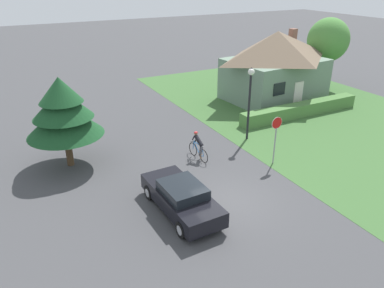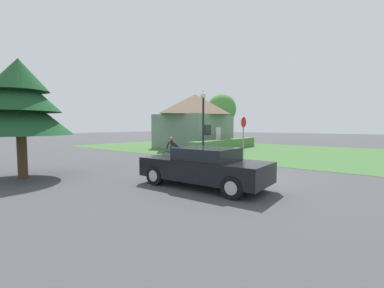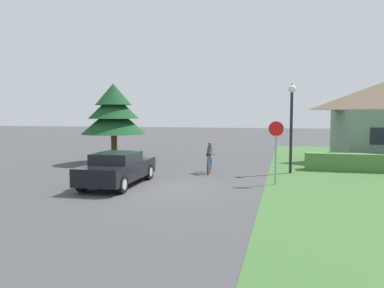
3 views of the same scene
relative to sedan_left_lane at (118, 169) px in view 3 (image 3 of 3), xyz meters
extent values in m
plane|color=#424244|center=(2.09, -0.32, -0.69)|extent=(140.00, 140.00, 0.00)
cube|color=black|center=(11.74, 7.87, 1.08)|extent=(1.10, 0.15, 0.90)
cube|color=black|center=(0.00, 0.02, -0.07)|extent=(1.93, 4.60, 0.68)
cube|color=black|center=(0.00, -0.12, 0.47)|extent=(1.63, 2.00, 0.41)
cylinder|color=black|center=(-0.85, 1.54, -0.35)|extent=(0.26, 0.70, 0.69)
cylinder|color=#ADADB2|center=(-0.85, 1.54, -0.35)|extent=(0.27, 0.41, 0.40)
cylinder|color=black|center=(0.75, 1.59, -0.35)|extent=(0.26, 0.70, 0.69)
cylinder|color=#ADADB2|center=(0.75, 1.59, -0.35)|extent=(0.27, 0.41, 0.40)
cylinder|color=black|center=(-0.75, -1.54, -0.35)|extent=(0.26, 0.70, 0.69)
cylinder|color=#ADADB2|center=(-0.75, -1.54, -0.35)|extent=(0.27, 0.41, 0.40)
cylinder|color=black|center=(0.84, -1.49, -0.35)|extent=(0.26, 0.70, 0.69)
cylinder|color=#ADADB2|center=(0.84, -1.49, -0.35)|extent=(0.27, 0.41, 0.40)
torus|color=black|center=(3.10, 3.54, -0.33)|extent=(0.11, 0.77, 0.76)
torus|color=black|center=(3.00, 4.59, -0.33)|extent=(0.11, 0.77, 0.76)
cylinder|color=#1E66B2|center=(3.07, 3.80, -0.15)|extent=(0.05, 0.19, 0.62)
cylinder|color=#1E66B2|center=(3.04, 4.19, -0.13)|extent=(0.09, 0.66, 0.68)
cylinder|color=#1E66B2|center=(3.04, 4.12, 0.18)|extent=(0.11, 0.78, 0.08)
cylinder|color=#1E66B2|center=(3.08, 3.71, -0.39)|extent=(0.07, 0.35, 0.16)
cylinder|color=#1E66B2|center=(3.09, 3.64, -0.09)|extent=(0.05, 0.22, 0.50)
cylinder|color=#1E66B2|center=(3.01, 4.55, -0.06)|extent=(0.05, 0.12, 0.54)
cylinder|color=black|center=(3.01, 4.51, 0.20)|extent=(0.44, 0.06, 0.02)
ellipsoid|color=black|center=(3.08, 3.73, 0.17)|extent=(0.10, 0.21, 0.05)
cylinder|color=slate|center=(3.07, 3.72, -0.03)|extent=(0.13, 0.26, 0.52)
cylinder|color=slate|center=(3.07, 3.88, -0.11)|extent=(0.13, 0.26, 0.68)
cylinder|color=#8C6647|center=(3.07, 3.80, -0.43)|extent=(0.08, 0.08, 0.30)
cylinder|color=#8C6647|center=(3.12, 3.96, -0.52)|extent=(0.17, 0.08, 0.21)
cylinder|color=black|center=(3.05, 4.02, 0.40)|extent=(0.28, 0.72, 0.55)
cylinder|color=black|center=(3.02, 4.27, 0.38)|extent=(0.09, 0.26, 0.36)
cylinder|color=black|center=(3.02, 4.55, 0.38)|extent=(0.09, 0.26, 0.36)
sphere|color=#8C6647|center=(3.03, 4.31, 0.72)|extent=(0.19, 0.19, 0.19)
ellipsoid|color=red|center=(3.03, 4.31, 0.77)|extent=(0.22, 0.18, 0.12)
cylinder|color=gray|center=(6.33, 1.67, 0.34)|extent=(0.07, 0.07, 2.08)
cylinder|color=red|center=(6.33, 1.67, 1.64)|extent=(0.61, 0.03, 0.61)
cylinder|color=silver|center=(6.33, 1.67, 1.64)|extent=(0.65, 0.02, 0.65)
cylinder|color=black|center=(6.99, 5.00, 1.31)|extent=(0.14, 0.14, 4.02)
sphere|color=white|center=(6.99, 5.00, 3.50)|extent=(0.39, 0.39, 0.39)
cone|color=black|center=(6.99, 5.00, 3.69)|extent=(0.23, 0.23, 0.16)
cylinder|color=#4C3823|center=(-3.33, 6.62, 0.19)|extent=(0.36, 0.36, 1.76)
cone|color=#194723|center=(-3.33, 6.62, 1.91)|extent=(3.87, 3.87, 1.69)
cone|color=#194723|center=(-3.33, 6.62, 2.74)|extent=(3.02, 3.02, 1.49)
cone|color=#194723|center=(-3.33, 6.62, 3.45)|extent=(2.17, 2.17, 1.28)
camera|label=1|loc=(-5.89, -12.08, 8.71)|focal=35.00mm
camera|label=2|loc=(-7.24, -5.10, 1.43)|focal=24.00mm
camera|label=3|loc=(6.66, -14.15, 2.22)|focal=35.00mm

